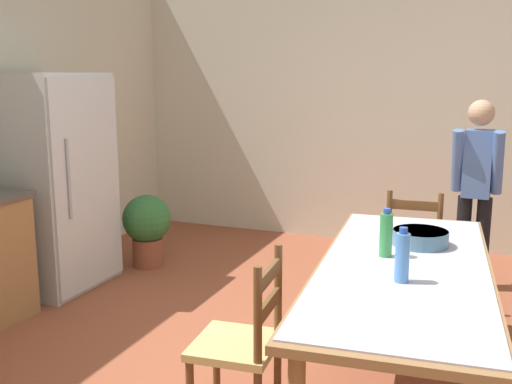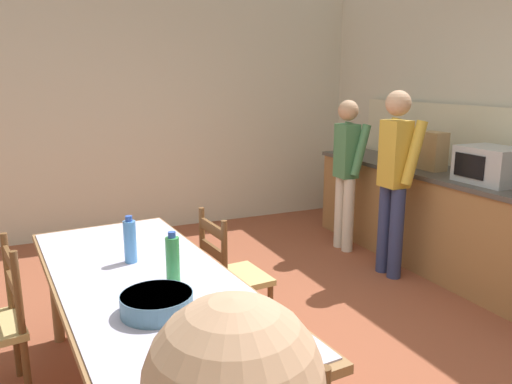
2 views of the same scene
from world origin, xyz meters
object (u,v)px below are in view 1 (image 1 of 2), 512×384
object	(u,v)px
chair_head_end	(413,249)
serving_bowl	(420,237)
chair_side_far_left	(243,344)
bottle_near_centre	(402,257)
person_by_table	(476,185)
dining_table	(404,278)
refrigerator	(54,182)
bottle_off_centre	(386,234)
potted_plant	(147,225)

from	to	relation	value
chair_head_end	serving_bowl	bearing A→B (deg)	94.74
chair_side_far_left	chair_head_end	size ratio (longest dim) A/B	1.00
bottle_near_centre	chair_head_end	xyz separation A→B (m)	(1.69, 0.14, -0.45)
person_by_table	chair_head_end	bearing A→B (deg)	-33.12
chair_side_far_left	bottle_near_centre	bearing A→B (deg)	106.95
serving_bowl	chair_side_far_left	world-z (taller)	chair_side_far_left
dining_table	refrigerator	bearing A→B (deg)	75.29
bottle_off_centre	dining_table	bearing A→B (deg)	-130.81
bottle_near_centre	chair_side_far_left	xyz separation A→B (m)	(-0.28, 0.71, -0.45)
dining_table	serving_bowl	xyz separation A→B (m)	(0.40, -0.03, 0.12)
bottle_near_centre	chair_head_end	size ratio (longest dim) A/B	0.30
dining_table	serving_bowl	world-z (taller)	serving_bowl
bottle_off_centre	potted_plant	bearing A→B (deg)	60.12
refrigerator	chair_head_end	world-z (taller)	refrigerator
person_by_table	potted_plant	size ratio (longest dim) A/B	2.32
chair_side_far_left	person_by_table	world-z (taller)	person_by_table
dining_table	chair_head_end	size ratio (longest dim) A/B	2.54
chair_side_far_left	potted_plant	xyz separation A→B (m)	(2.04, 1.82, -0.06)
refrigerator	bottle_off_centre	distance (m)	2.89
refrigerator	potted_plant	size ratio (longest dim) A/B	2.63
refrigerator	serving_bowl	bearing A→B (deg)	-97.17
serving_bowl	chair_head_end	world-z (taller)	chair_head_end
bottle_near_centre	potted_plant	xyz separation A→B (m)	(1.75, 2.53, -0.50)
bottle_off_centre	chair_head_end	bearing A→B (deg)	-0.04
person_by_table	chair_side_far_left	bearing A→B (deg)	-18.14
bottle_off_centre	bottle_near_centre	bearing A→B (deg)	-159.59
serving_bowl	bottle_near_centre	bearing A→B (deg)	179.16
bottle_near_centre	refrigerator	bearing A→B (deg)	70.45
potted_plant	chair_side_far_left	bearing A→B (deg)	-138.28
chair_head_end	refrigerator	bearing A→B (deg)	9.05
chair_side_far_left	serving_bowl	bearing A→B (deg)	138.28
chair_side_far_left	person_by_table	distance (m)	2.74
bottle_off_centre	person_by_table	size ratio (longest dim) A/B	0.17
chair_head_end	potted_plant	distance (m)	2.39
potted_plant	chair_head_end	bearing A→B (deg)	-91.52
dining_table	potted_plant	distance (m)	2.92
chair_side_far_left	chair_head_end	xyz separation A→B (m)	(1.97, -0.57, 0.00)
chair_side_far_left	potted_plant	bearing A→B (deg)	-143.14
bottle_off_centre	serving_bowl	xyz separation A→B (m)	(0.29, -0.15, -0.07)
bottle_off_centre	chair_side_far_left	size ratio (longest dim) A/B	0.30
dining_table	chair_head_end	bearing A→B (deg)	4.79
dining_table	chair_side_far_left	distance (m)	0.92
dining_table	potted_plant	xyz separation A→B (m)	(1.47, 2.50, -0.30)
refrigerator	serving_bowl	world-z (taller)	refrigerator
bottle_near_centre	bottle_off_centre	world-z (taller)	same
chair_side_far_left	potted_plant	world-z (taller)	chair_side_far_left
potted_plant	refrigerator	bearing A→B (deg)	148.63
potted_plant	bottle_off_centre	bearing A→B (deg)	-119.88
refrigerator	person_by_table	world-z (taller)	refrigerator
serving_bowl	chair_side_far_left	size ratio (longest dim) A/B	0.35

